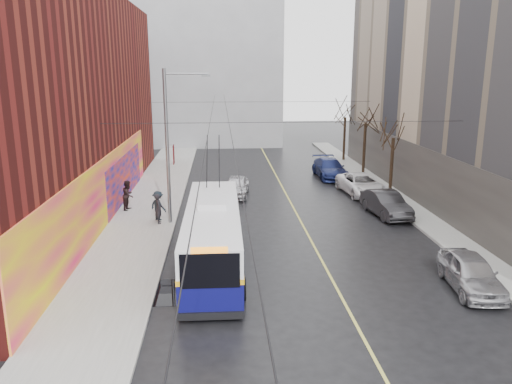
# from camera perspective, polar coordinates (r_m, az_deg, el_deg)

# --- Properties ---
(ground) EXTENTS (140.00, 140.00, 0.00)m
(ground) POSITION_cam_1_polar(r_m,az_deg,el_deg) (20.79, 5.45, -11.67)
(ground) COLOR black
(ground) RESTS_ON ground
(sidewalk_left) EXTENTS (4.00, 60.00, 0.15)m
(sidewalk_left) POSITION_cam_1_polar(r_m,az_deg,el_deg) (32.10, -12.44, -2.52)
(sidewalk_left) COLOR gray
(sidewalk_left) RESTS_ON ground
(sidewalk_right) EXTENTS (2.00, 60.00, 0.15)m
(sidewalk_right) POSITION_cam_1_polar(r_m,az_deg,el_deg) (34.03, 17.19, -1.88)
(sidewalk_right) COLOR gray
(sidewalk_right) RESTS_ON ground
(lane_line) EXTENTS (0.12, 50.00, 0.01)m
(lane_line) POSITION_cam_1_polar(r_m,az_deg,el_deg) (34.02, 4.09, -1.41)
(lane_line) COLOR #BFB74C
(lane_line) RESTS_ON ground
(building_left) EXTENTS (12.11, 36.00, 14.00)m
(building_left) POSITION_cam_1_polar(r_m,az_deg,el_deg) (34.94, -25.82, 9.30)
(building_left) COLOR #521210
(building_left) RESTS_ON ground
(building_far) EXTENTS (20.50, 12.10, 18.00)m
(building_far) POSITION_cam_1_polar(r_m,az_deg,el_deg) (63.53, -6.77, 13.82)
(building_far) COLOR gray
(building_far) RESTS_ON ground
(streetlight_pole) EXTENTS (2.65, 0.60, 9.00)m
(streetlight_pole) POSITION_cam_1_polar(r_m,az_deg,el_deg) (28.92, -9.81, 5.52)
(streetlight_pole) COLOR slate
(streetlight_pole) RESTS_ON ground
(catenary_wires) EXTENTS (18.00, 60.00, 0.22)m
(catenary_wires) POSITION_cam_1_polar(r_m,az_deg,el_deg) (33.37, -2.88, 9.20)
(catenary_wires) COLOR black
(tree_near) EXTENTS (3.20, 3.20, 6.40)m
(tree_near) POSITION_cam_1_polar(r_m,az_deg,el_deg) (36.81, 15.51, 7.17)
(tree_near) COLOR black
(tree_near) RESTS_ON ground
(tree_mid) EXTENTS (3.20, 3.20, 6.68)m
(tree_mid) POSITION_cam_1_polar(r_m,az_deg,el_deg) (43.42, 12.46, 8.65)
(tree_mid) COLOR black
(tree_mid) RESTS_ON ground
(tree_far) EXTENTS (3.20, 3.20, 6.57)m
(tree_far) POSITION_cam_1_polar(r_m,az_deg,el_deg) (50.16, 10.20, 9.29)
(tree_far) COLOR black
(tree_far) RESTS_ON ground
(puddle) EXTENTS (2.64, 2.60, 0.01)m
(puddle) POSITION_cam_1_polar(r_m,az_deg,el_deg) (21.30, -10.65, -11.19)
(puddle) COLOR black
(puddle) RESTS_ON ground
(pigeons_flying) EXTENTS (3.87, 1.76, 0.70)m
(pigeons_flying) POSITION_cam_1_polar(r_m,az_deg,el_deg) (27.78, -3.14, 9.93)
(pigeons_flying) COLOR slate
(trolleybus) EXTENTS (2.72, 11.44, 5.40)m
(trolleybus) POSITION_cam_1_polar(r_m,az_deg,el_deg) (23.22, -4.96, -4.88)
(trolleybus) COLOR #0A0949
(trolleybus) RESTS_ON ground
(parked_car_a) EXTENTS (2.21, 4.53, 1.49)m
(parked_car_a) POSITION_cam_1_polar(r_m,az_deg,el_deg) (22.75, 23.32, -8.44)
(parked_car_a) COLOR #A1A0A5
(parked_car_a) RESTS_ON ground
(parked_car_b) EXTENTS (2.17, 4.82, 1.54)m
(parked_car_b) POSITION_cam_1_polar(r_m,az_deg,el_deg) (32.21, 14.63, -1.30)
(parked_car_b) COLOR #2A2A2D
(parked_car_b) RESTS_ON ground
(parked_car_c) EXTENTS (2.99, 5.60, 1.50)m
(parked_car_c) POSITION_cam_1_polar(r_m,az_deg,el_deg) (37.33, 11.96, 0.87)
(parked_car_c) COLOR white
(parked_car_c) RESTS_ON ground
(parked_car_d) EXTENTS (2.37, 5.53, 1.59)m
(parked_car_d) POSITION_cam_1_polar(r_m,az_deg,el_deg) (42.68, 8.42, 2.69)
(parked_car_d) COLOR navy
(parked_car_d) RESTS_ON ground
(following_car) EXTENTS (2.17, 4.38, 1.44)m
(following_car) POSITION_cam_1_polar(r_m,az_deg,el_deg) (36.10, -2.26, 0.67)
(following_car) COLOR silver
(following_car) RESTS_ON ground
(pedestrian_a) EXTENTS (0.50, 0.69, 1.77)m
(pedestrian_a) POSITION_cam_1_polar(r_m,az_deg,el_deg) (29.65, -11.06, -1.88)
(pedestrian_a) COLOR black
(pedestrian_a) RESTS_ON sidewalk_left
(pedestrian_b) EXTENTS (0.90, 1.06, 1.91)m
(pedestrian_b) POSITION_cam_1_polar(r_m,az_deg,el_deg) (32.95, -14.39, -0.35)
(pedestrian_b) COLOR black
(pedestrian_b) RESTS_ON sidewalk_left
(pedestrian_c) EXTENTS (1.30, 1.23, 1.77)m
(pedestrian_c) POSITION_cam_1_polar(r_m,az_deg,el_deg) (30.31, -11.12, -1.53)
(pedestrian_c) COLOR black
(pedestrian_c) RESTS_ON sidewalk_left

